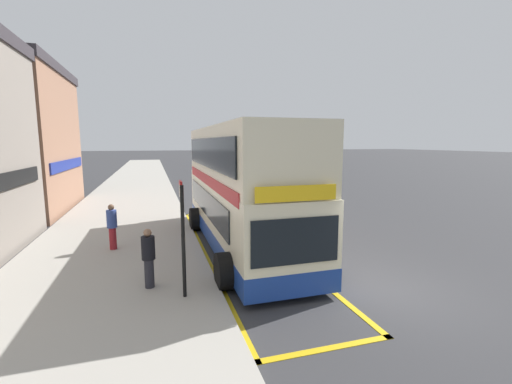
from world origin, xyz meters
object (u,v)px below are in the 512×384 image
at_px(parked_car_grey_ahead, 216,166).
at_px(pedestrian_waiting_near_sign, 112,225).
at_px(double_decker_bus, 241,191).
at_px(pedestrian_further_back, 149,256).
at_px(parked_car_white_across, 245,169).
at_px(bus_stop_sign, 183,230).
at_px(parked_car_black_far, 216,161).

distance_m(parked_car_grey_ahead, pedestrian_waiting_near_sign, 33.44).
bearing_deg(double_decker_bus, pedestrian_further_back, -135.19).
height_order(double_decker_bus, pedestrian_waiting_near_sign, double_decker_bus).
height_order(parked_car_white_across, pedestrian_further_back, pedestrian_further_back).
bearing_deg(double_decker_bus, pedestrian_waiting_near_sign, 174.23).
xyz_separation_m(bus_stop_sign, parked_car_grey_ahead, (7.42, 36.51, -0.98)).
bearing_deg(parked_car_grey_ahead, bus_stop_sign, 78.55).
xyz_separation_m(parked_car_black_far, pedestrian_waiting_near_sign, (-11.61, -44.46, 0.21)).
bearing_deg(parked_car_grey_ahead, parked_car_black_far, -99.68).
bearing_deg(parked_car_white_across, bus_stop_sign, 72.10).
bearing_deg(double_decker_bus, bus_stop_sign, -121.65).
height_order(bus_stop_sign, pedestrian_further_back, bus_stop_sign).
distance_m(bus_stop_sign, pedestrian_waiting_near_sign, 4.96).
distance_m(parked_car_white_across, pedestrian_further_back, 31.30).
relative_size(double_decker_bus, parked_car_black_far, 2.43).
height_order(double_decker_bus, parked_car_black_far, double_decker_bus).
bearing_deg(parked_car_grey_ahead, parked_car_white_across, 109.37).
relative_size(double_decker_bus, parked_car_grey_ahead, 2.43).
bearing_deg(pedestrian_further_back, parked_car_black_far, 77.86).
distance_m(parked_car_white_across, pedestrian_waiting_near_sign, 28.31).
xyz_separation_m(parked_car_grey_ahead, pedestrian_further_back, (-8.24, -35.78, 0.18)).
bearing_deg(bus_stop_sign, pedestrian_waiting_near_sign, 114.87).
height_order(double_decker_bus, bus_stop_sign, double_decker_bus).
distance_m(parked_car_white_across, parked_car_grey_ahead, 6.65).
bearing_deg(parked_car_black_far, parked_car_grey_ahead, 78.70).
height_order(bus_stop_sign, pedestrian_waiting_near_sign, bus_stop_sign).
distance_m(double_decker_bus, parked_car_black_far, 45.49).
bearing_deg(parked_car_white_across, parked_car_grey_ahead, -70.91).
xyz_separation_m(double_decker_bus, pedestrian_further_back, (-3.28, -3.26, -1.09)).
relative_size(parked_car_grey_ahead, pedestrian_waiting_near_sign, 2.62).
bearing_deg(pedestrian_waiting_near_sign, parked_car_white_across, 65.62).
relative_size(parked_car_white_across, parked_car_grey_ahead, 1.00).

